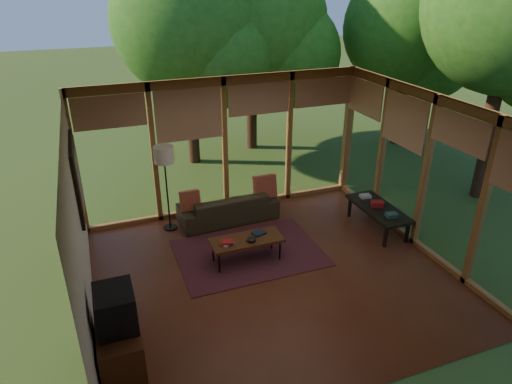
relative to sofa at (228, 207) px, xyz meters
name	(u,v)px	position (x,y,z in m)	size (l,w,h in m)	color
floor	(273,274)	(0.12, -2.00, -0.28)	(5.50, 5.50, 0.00)	brown
ceiling	(276,111)	(0.12, -2.00, 2.42)	(5.50, 5.50, 0.00)	white
wall_left	(79,233)	(-2.63, -2.00, 1.07)	(0.04, 5.00, 2.70)	silver
wall_front	(369,301)	(0.12, -4.50, 1.07)	(5.50, 0.04, 2.70)	silver
window_wall_back	(225,146)	(0.12, 0.50, 1.07)	(5.50, 0.12, 2.70)	#9F6731
window_wall_right	(425,174)	(2.87, -2.00, 1.07)	(0.12, 5.00, 2.70)	#9F6731
exterior_lawn	(391,107)	(8.12, 6.00, -0.29)	(40.00, 40.00, 0.00)	#36511E
tree_nw	(186,22)	(0.13, 3.37, 3.12)	(3.42, 3.42, 5.12)	#3B2315
tree_ne	(250,24)	(1.89, 3.89, 2.98)	(3.88, 3.88, 5.20)	#3B2315
tree_far	(405,28)	(5.72, 2.71, 2.85)	(3.18, 3.18, 4.72)	#3B2315
rug	(249,253)	(-0.03, -1.28, -0.27)	(2.45, 1.74, 0.01)	maroon
sofa	(228,207)	(0.00, 0.00, 0.00)	(1.90, 0.74, 0.55)	#352C1A
pillow_left	(190,201)	(-0.75, -0.05, 0.29)	(0.37, 0.12, 0.37)	maroon
pillow_right	(265,187)	(0.75, -0.05, 0.33)	(0.45, 0.15, 0.45)	maroon
ct_book_lower	(227,244)	(-0.49, -1.53, 0.16)	(0.18, 0.14, 0.03)	beige
ct_book_upper	(227,242)	(-0.49, -1.53, 0.19)	(0.20, 0.15, 0.03)	maroon
ct_book_side	(259,233)	(0.11, -1.40, 0.16)	(0.21, 0.16, 0.03)	black
ct_bowl	(251,239)	(-0.09, -1.58, 0.18)	(0.16, 0.16, 0.07)	black
media_cabinet	(120,345)	(-2.35, -3.07, 0.02)	(0.50, 1.00, 0.60)	#572D17
television	(115,309)	(-2.33, -3.07, 0.57)	(0.45, 0.55, 0.50)	black
console_book_a	(392,215)	(2.52, -1.73, 0.21)	(0.20, 0.15, 0.07)	#2D5049
console_book_b	(377,204)	(2.52, -1.28, 0.23)	(0.22, 0.16, 0.10)	maroon
console_book_c	(365,196)	(2.52, -0.88, 0.21)	(0.20, 0.15, 0.06)	beige
floor_lamp	(164,159)	(-1.14, 0.06, 1.13)	(0.36, 0.36, 1.65)	black
coffee_table	(246,241)	(-0.14, -1.48, 0.11)	(1.20, 0.50, 0.43)	#572D17
side_console	(378,209)	(2.52, -1.33, 0.13)	(0.60, 1.40, 0.46)	black
wall_painting	(77,178)	(-2.59, -0.60, 1.27)	(0.06, 1.35, 1.15)	black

